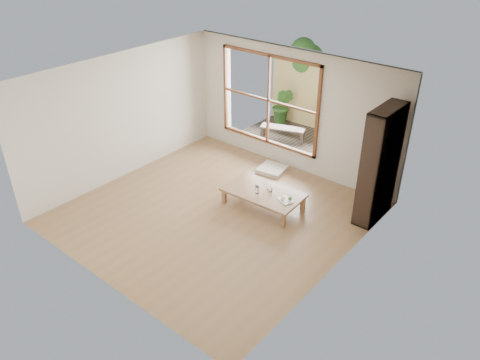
% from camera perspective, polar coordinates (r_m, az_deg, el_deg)
% --- Properties ---
extents(ground, '(5.00, 5.00, 0.00)m').
position_cam_1_polar(ground, '(8.86, -2.94, -3.98)').
color(ground, '#94704A').
rests_on(ground, ground).
extents(low_table, '(1.54, 0.91, 0.33)m').
position_cam_1_polar(low_table, '(8.90, 2.86, -1.61)').
color(low_table, '#9F704D').
rests_on(low_table, ground).
extents(floor_cushion, '(0.64, 0.64, 0.08)m').
position_cam_1_polar(floor_cushion, '(10.25, 3.95, 1.33)').
color(floor_cushion, silver).
rests_on(floor_cushion, ground).
extents(bookshelf, '(0.34, 0.96, 2.14)m').
position_cam_1_polar(bookshelf, '(8.57, 16.66, 1.77)').
color(bookshelf, black).
rests_on(bookshelf, ground).
extents(glass_tall, '(0.07, 0.07, 0.13)m').
position_cam_1_polar(glass_tall, '(8.78, 2.14, -1.24)').
color(glass_tall, silver).
rests_on(glass_tall, low_table).
extents(glass_mid, '(0.07, 0.07, 0.10)m').
position_cam_1_polar(glass_mid, '(8.85, 3.73, -1.13)').
color(glass_mid, silver).
rests_on(glass_mid, low_table).
extents(glass_short, '(0.07, 0.07, 0.09)m').
position_cam_1_polar(glass_short, '(8.92, 3.49, -0.89)').
color(glass_short, silver).
rests_on(glass_short, low_table).
extents(glass_small, '(0.07, 0.07, 0.08)m').
position_cam_1_polar(glass_small, '(8.92, 2.03, -0.89)').
color(glass_small, silver).
rests_on(glass_small, low_table).
extents(food_tray, '(0.35, 0.30, 0.09)m').
position_cam_1_polar(food_tray, '(8.61, 5.65, -2.41)').
color(food_tray, white).
rests_on(food_tray, low_table).
extents(deck, '(2.80, 2.00, 0.05)m').
position_cam_1_polar(deck, '(11.66, 6.66, 4.67)').
color(deck, '#382F28').
rests_on(deck, ground).
extents(garden_bench, '(1.12, 0.66, 0.34)m').
position_cam_1_polar(garden_bench, '(11.53, 5.24, 6.14)').
color(garden_bench, black).
rests_on(garden_bench, deck).
extents(bamboo_fence, '(2.80, 0.06, 1.80)m').
position_cam_1_polar(bamboo_fence, '(12.11, 9.58, 10.05)').
color(bamboo_fence, '#D7C76E').
rests_on(bamboo_fence, ground).
extents(shrub_right, '(0.88, 0.76, 0.96)m').
position_cam_1_polar(shrub_right, '(11.65, 12.46, 6.86)').
color(shrub_right, '#386926').
rests_on(shrub_right, deck).
extents(shrub_left, '(0.63, 0.55, 0.98)m').
position_cam_1_polar(shrub_left, '(12.46, 5.22, 9.05)').
color(shrub_left, '#386926').
rests_on(shrub_left, deck).
extents(garden_tree, '(1.04, 0.85, 2.22)m').
position_cam_1_polar(garden_tree, '(12.47, 7.86, 14.28)').
color(garden_tree, '#4C3D2D').
rests_on(garden_tree, ground).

